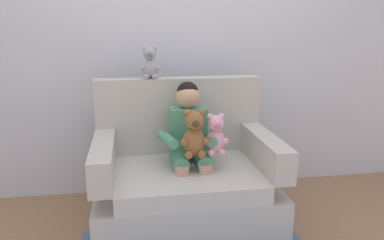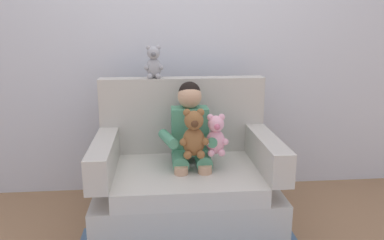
% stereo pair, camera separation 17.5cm
% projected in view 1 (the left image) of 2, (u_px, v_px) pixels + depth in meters
% --- Properties ---
extents(ground_plane, '(8.00, 8.00, 0.00)m').
position_uv_depth(ground_plane, '(186.00, 225.00, 2.76)').
color(ground_plane, '#936D4C').
extents(back_wall, '(6.00, 0.10, 2.60)m').
position_uv_depth(back_wall, '(172.00, 39.00, 3.14)').
color(back_wall, silver).
rests_on(back_wall, ground).
extents(armchair, '(1.25, 0.87, 1.03)m').
position_uv_depth(armchair, '(185.00, 181.00, 2.73)').
color(armchair, '#BCB7AD').
rests_on(armchair, ground).
extents(seated_child, '(0.45, 0.39, 0.82)m').
position_uv_depth(seated_child, '(189.00, 135.00, 2.67)').
color(seated_child, '#4C9370').
rests_on(seated_child, armchair).
extents(plush_pink, '(0.17, 0.14, 0.28)m').
position_uv_depth(plush_pink, '(216.00, 135.00, 2.56)').
color(plush_pink, '#EAA8BC').
rests_on(plush_pink, armchair).
extents(plush_brown, '(0.19, 0.16, 0.33)m').
position_uv_depth(plush_brown, '(194.00, 134.00, 2.51)').
color(plush_brown, brown).
rests_on(plush_brown, armchair).
extents(plush_grey_on_backrest, '(0.15, 0.12, 0.25)m').
position_uv_depth(plush_grey_on_backrest, '(150.00, 63.00, 2.79)').
color(plush_grey_on_backrest, '#9E9EA3').
rests_on(plush_grey_on_backrest, armchair).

